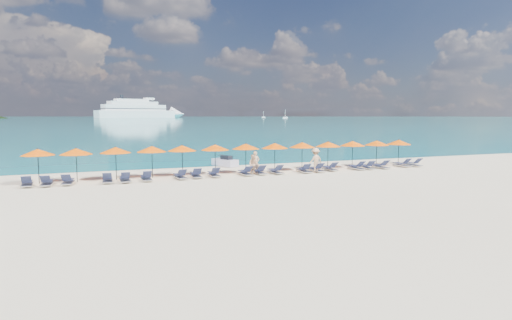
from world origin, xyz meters
name	(u,v)px	position (x,y,z in m)	size (l,w,h in m)	color
ground	(273,183)	(0.00, 0.00, 0.00)	(1400.00, 1400.00, 0.00)	beige
sea	(100,118)	(0.00, 660.00, 0.01)	(1600.00, 1300.00, 0.01)	#1FA9B2
cruise_ship	(144,111)	(58.81, 603.57, 9.72)	(133.33, 66.16, 37.35)	white
sailboat_near	(285,117)	(219.81, 472.99, 1.15)	(6.11, 2.04, 11.20)	white
sailboat_far	(263,117)	(237.06, 590.16, 1.00)	(5.33, 1.78, 9.76)	white
jetski	(225,162)	(-0.23, 9.80, 0.37)	(1.87, 2.71, 0.91)	#B7B4D3
beachgoer_a	(256,163)	(0.51, 4.37, 0.85)	(0.62, 0.41, 1.70)	tan
beachgoer_b	(253,165)	(0.25, 4.19, 0.74)	(0.72, 0.41, 1.48)	tan
beachgoer_c	(315,160)	(5.06, 3.52, 0.94)	(1.21, 0.56, 1.88)	tan
umbrella_0	(38,152)	(-14.07, 5.16, 2.02)	(2.10, 2.10, 2.28)	black
umbrella_1	(76,151)	(-11.81, 4.90, 2.02)	(2.10, 2.10, 2.28)	black
umbrella_2	(116,150)	(-9.35, 5.14, 2.02)	(2.10, 2.10, 2.28)	black
umbrella_3	(152,149)	(-6.94, 5.16, 2.02)	(2.10, 2.10, 2.28)	black
umbrella_4	(182,148)	(-4.82, 5.18, 2.02)	(2.10, 2.10, 2.28)	black
umbrella_5	(215,147)	(-2.42, 5.04, 2.02)	(2.10, 2.10, 2.28)	black
umbrella_6	(246,146)	(0.01, 5.18, 2.02)	(2.10, 2.10, 2.28)	black
umbrella_7	(275,146)	(2.29, 4.95, 2.02)	(2.10, 2.10, 2.28)	black
umbrella_8	(302,145)	(4.71, 5.07, 2.02)	(2.10, 2.10, 2.28)	black
umbrella_9	(328,144)	(7.04, 5.05, 2.02)	(2.10, 2.10, 2.28)	black
umbrella_10	(353,143)	(9.38, 5.07, 2.02)	(2.10, 2.10, 2.28)	black
umbrella_11	(377,143)	(11.72, 4.97, 2.02)	(2.10, 2.10, 2.28)	black
umbrella_12	(399,142)	(14.12, 5.09, 2.02)	(2.10, 2.10, 2.28)	black
lounger_0	(27,183)	(-14.62, 4.01, 0.24)	(0.74, 1.74, 0.66)	silver
lounger_1	(47,182)	(-13.51, 3.87, 0.24)	(0.69, 1.73, 0.66)	silver
lounger_2	(68,181)	(-12.33, 3.96, 0.24)	(0.79, 1.75, 0.66)	silver
lounger_3	(107,180)	(-9.97, 3.77, 0.24)	(0.71, 1.73, 0.66)	silver
lounger_4	(125,179)	(-8.90, 3.68, 0.24)	(0.64, 1.71, 0.66)	silver
lounger_5	(146,178)	(-7.53, 3.75, 0.24)	(0.65, 1.71, 0.66)	silver
lounger_6	(180,176)	(-5.27, 3.79, 0.24)	(0.76, 1.75, 0.66)	silver
lounger_7	(196,175)	(-4.13, 3.95, 0.24)	(0.70, 1.73, 0.66)	silver
lounger_8	(214,174)	(-2.84, 3.94, 0.24)	(0.66, 1.71, 0.66)	silver
lounger_9	(245,172)	(-0.52, 3.84, 0.24)	(0.69, 1.73, 0.66)	silver
lounger_10	(259,171)	(0.61, 4.03, 0.24)	(0.70, 1.73, 0.66)	silver
lounger_11	(275,171)	(1.86, 3.81, 0.24)	(0.77, 1.75, 0.66)	silver
lounger_12	(304,170)	(4.14, 3.67, 0.24)	(0.76, 1.75, 0.66)	silver
lounger_13	(316,169)	(5.23, 3.70, 0.24)	(0.65, 1.71, 0.66)	silver
lounger_14	(330,168)	(6.53, 3.84, 0.24)	(0.66, 1.71, 0.66)	silver
lounger_15	(357,167)	(8.90, 3.72, 0.24)	(0.74, 1.74, 0.66)	silver
lounger_16	(367,166)	(9.89, 3.66, 0.24)	(0.79, 1.75, 0.66)	silver
lounger_17	(381,166)	(11.16, 3.64, 0.24)	(0.69, 1.72, 0.66)	silver
lounger_18	(402,164)	(13.63, 3.99, 0.24)	(0.79, 1.75, 0.66)	silver
lounger_19	(413,164)	(14.71, 3.88, 0.24)	(0.72, 1.73, 0.66)	silver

